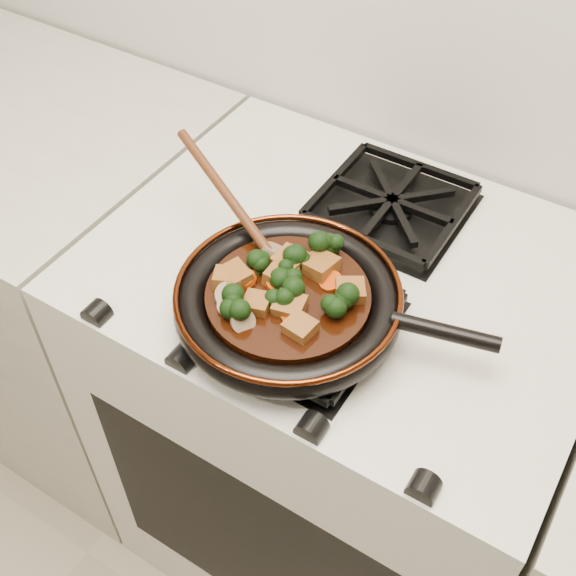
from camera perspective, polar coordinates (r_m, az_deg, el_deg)
The scene contains 32 objects.
stove at distance 1.44m, azimuth 3.72°, elevation -10.73°, with size 0.76×0.60×0.90m, color beige.
burner_grate_front at distance 1.00m, azimuth 1.04°, elevation -2.34°, with size 0.23×0.23×0.03m, color black, non-canonical shape.
burner_grate_back at distance 1.18m, azimuth 8.17°, elevation 6.52°, with size 0.23×0.23×0.03m, color black, non-canonical shape.
skillet at distance 0.98m, azimuth 0.13°, elevation -1.07°, with size 0.43×0.31×0.05m.
braising_sauce at distance 0.97m, azimuth -0.00°, elevation -0.84°, with size 0.22×0.22×0.02m, color black.
tofu_cube_0 at distance 0.98m, azimuth -4.21°, elevation 0.87°, with size 0.04×0.04×0.02m, color brown.
tofu_cube_1 at distance 0.99m, azimuth 0.11°, elevation 2.09°, with size 0.04×0.04×0.02m, color brown.
tofu_cube_2 at distance 0.98m, azimuth -0.61°, elevation 0.95°, with size 0.04×0.04×0.02m, color brown.
tofu_cube_3 at distance 0.94m, azimuth 0.13°, elevation -1.46°, with size 0.04×0.04×0.02m, color brown.
tofu_cube_4 at distance 0.94m, azimuth -2.46°, elevation -1.25°, with size 0.03×0.03×0.02m, color brown.
tofu_cube_5 at distance 0.96m, azimuth 4.93°, elevation -0.25°, with size 0.04×0.04×0.02m, color brown.
tofu_cube_6 at distance 0.98m, azimuth -4.74°, elevation 0.71°, with size 0.04×0.03×0.02m, color brown.
tofu_cube_7 at distance 0.92m, azimuth 0.96°, elevation -3.16°, with size 0.04×0.03×0.02m, color brown.
tofu_cube_8 at distance 0.99m, azimuth 0.34°, elevation 2.03°, with size 0.04×0.04×0.02m, color brown.
tofu_cube_9 at distance 0.99m, azimuth 2.55°, elevation 1.75°, with size 0.04×0.04×0.02m, color brown.
broccoli_floret_0 at distance 0.99m, azimuth 1.07°, elevation 1.93°, with size 0.06×0.06×0.05m, color black, non-canonical shape.
broccoli_floret_1 at distance 0.95m, azimuth -0.23°, elevation -0.83°, with size 0.06×0.06×0.05m, color black, non-canonical shape.
broccoli_floret_2 at distance 0.94m, azimuth -3.96°, elevation -1.43°, with size 0.06×0.06×0.06m, color black, non-canonical shape.
broccoli_floret_3 at distance 1.01m, azimuth 3.01°, elevation 3.22°, with size 0.06×0.06×0.05m, color black, non-canonical shape.
broccoli_floret_4 at distance 0.98m, azimuth -2.46°, elevation 1.63°, with size 0.06×0.06×0.05m, color black, non-canonical shape.
broccoli_floret_5 at distance 0.94m, azimuth 4.33°, elevation -1.37°, with size 0.06×0.06×0.06m, color black, non-canonical shape.
broccoli_floret_6 at distance 0.97m, azimuth -0.24°, elevation 0.87°, with size 0.06×0.06×0.05m, color black, non-canonical shape.
carrot_coin_0 at distance 0.93m, azimuth 0.33°, elevation -2.19°, with size 0.03×0.03×0.01m, color #B63605.
carrot_coin_1 at distance 0.97m, azimuth 3.41°, elevation 0.52°, with size 0.03×0.03×0.01m, color #B63605.
carrot_coin_2 at distance 0.97m, azimuth -0.88°, elevation 0.37°, with size 0.03×0.03×0.01m, color #B63605.
carrot_coin_3 at distance 0.98m, azimuth -3.43°, elevation 0.68°, with size 0.03×0.03×0.01m, color #B63605.
mushroom_slice_0 at distance 1.01m, azimuth -1.15°, elevation 3.04°, with size 0.04×0.04×0.01m, color #7E6148.
mushroom_slice_1 at distance 0.96m, azimuth 4.74°, elevation -0.25°, with size 0.04×0.04×0.01m, color #7E6148.
mushroom_slice_2 at distance 0.92m, azimuth -3.57°, elevation -2.66°, with size 0.03×0.03×0.01m, color #7E6148.
mushroom_slice_3 at distance 0.96m, azimuth -4.73°, elevation -0.59°, with size 0.04×0.04×0.01m, color #7E6148.
mushroom_slice_4 at distance 0.94m, azimuth -4.54°, elevation -1.38°, with size 0.04×0.04×0.01m, color #7E6148.
wooden_spoon at distance 1.03m, azimuth -3.35°, elevation 5.32°, with size 0.16×0.09×0.26m.
Camera 1 is at (0.33, 0.99, 1.67)m, focal length 45.00 mm.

